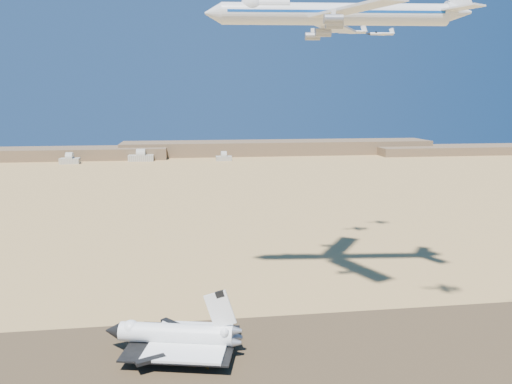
{
  "coord_description": "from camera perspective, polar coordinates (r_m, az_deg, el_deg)",
  "views": [
    {
      "loc": [
        -6.11,
        -132.29,
        72.58
      ],
      "look_at": [
        13.76,
        8.0,
        46.53
      ],
      "focal_mm": 35.0,
      "sensor_mm": 36.0,
      "label": 1
    }
  ],
  "objects": [
    {
      "name": "ground",
      "position": [
        151.02,
        -5.0,
        -18.35
      ],
      "size": [
        1200.0,
        1200.0,
        0.0
      ],
      "primitive_type": "plane",
      "color": "tan",
      "rests_on": "ground"
    },
    {
      "name": "runway",
      "position": [
        151.0,
        -5.0,
        -18.34
      ],
      "size": [
        600.0,
        50.0,
        0.06
      ],
      "primitive_type": "cube",
      "color": "#4A3B25",
      "rests_on": "ground"
    },
    {
      "name": "ridgeline",
      "position": [
        666.62,
        -1.88,
        4.82
      ],
      "size": [
        960.0,
        90.0,
        18.0
      ],
      "color": "brown",
      "rests_on": "ground"
    },
    {
      "name": "hangars",
      "position": [
        617.19,
        -13.42,
        3.83
      ],
      "size": [
        200.5,
        29.5,
        30.0
      ],
      "color": "#B5B2A0",
      "rests_on": "ground"
    },
    {
      "name": "shuttle",
      "position": [
        152.32,
        -9.23,
        -15.92
      ],
      "size": [
        40.54,
        30.77,
        19.92
      ],
      "rotation": [
        0.0,
        0.0,
        -0.23
      ],
      "color": "white",
      "rests_on": "runway"
    },
    {
      "name": "carrier_747",
      "position": [
        178.46,
        8.15,
        19.5
      ],
      "size": [
        90.39,
        69.62,
        22.48
      ],
      "rotation": [
        0.0,
        0.0,
        -0.1
      ],
      "color": "silver"
    },
    {
      "name": "crew_a",
      "position": [
        145.6,
        -5.7,
        -19.09
      ],
      "size": [
        0.47,
        0.7,
        1.88
      ],
      "primitive_type": "imported",
      "rotation": [
        0.0,
        0.0,
        1.6
      ],
      "color": "#BD5E0B",
      "rests_on": "runway"
    },
    {
      "name": "crew_b",
      "position": [
        146.76,
        -7.05,
        -18.93
      ],
      "size": [
        0.49,
        0.79,
        1.56
      ],
      "primitive_type": "imported",
      "rotation": [
        0.0,
        0.0,
        1.65
      ],
      "color": "#BD5E0B",
      "rests_on": "runway"
    },
    {
      "name": "crew_c",
      "position": [
        145.15,
        -5.51,
        -19.2
      ],
      "size": [
        1.13,
        1.12,
        1.8
      ],
      "primitive_type": "imported",
      "rotation": [
        0.0,
        0.0,
        2.37
      ],
      "color": "#BD5E0B",
      "rests_on": "runway"
    },
    {
      "name": "chase_jet_c",
      "position": [
        231.38,
        10.85,
        17.55
      ],
      "size": [
        15.26,
        8.13,
        3.8
      ],
      "rotation": [
        0.0,
        0.0,
        -0.03
      ],
      "color": "silver"
    },
    {
      "name": "chase_jet_d",
      "position": [
        249.34,
        14.1,
        17.14
      ],
      "size": [
        13.76,
        7.53,
        3.43
      ],
      "rotation": [
        0.0,
        0.0,
        -0.1
      ],
      "color": "silver"
    }
  ]
}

